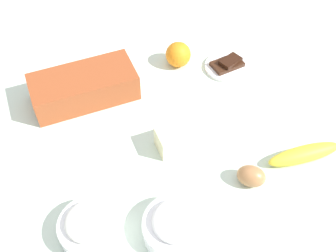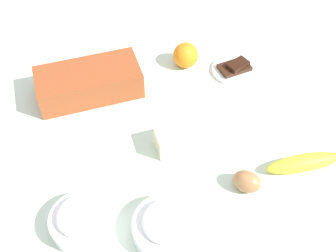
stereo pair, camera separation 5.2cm
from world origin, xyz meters
name	(u,v)px [view 2 (the right image)]	position (x,y,z in m)	size (l,w,h in m)	color
ground_plane	(168,138)	(0.00, 0.00, -0.01)	(2.40, 2.40, 0.02)	silver
loaf_pan	(89,82)	(-0.14, 0.23, 0.04)	(0.29, 0.16, 0.08)	#9E4723
flour_bowl	(81,220)	(-0.27, -0.16, 0.03)	(0.13, 0.13, 0.07)	white
sugar_bowl	(166,225)	(-0.11, -0.24, 0.03)	(0.14, 0.14, 0.07)	white
banana	(304,163)	(0.26, -0.22, 0.02)	(0.19, 0.04, 0.04)	yellow
orange_fruit	(186,55)	(0.16, 0.23, 0.04)	(0.07, 0.07, 0.07)	orange
butter_block	(173,140)	(0.00, -0.04, 0.03)	(0.09, 0.06, 0.06)	#F4EDB2
egg_near_butter	(247,181)	(0.10, -0.21, 0.03)	(0.05, 0.05, 0.07)	#AC7446
chocolate_plate	(234,69)	(0.28, 0.15, 0.01)	(0.13, 0.13, 0.03)	white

